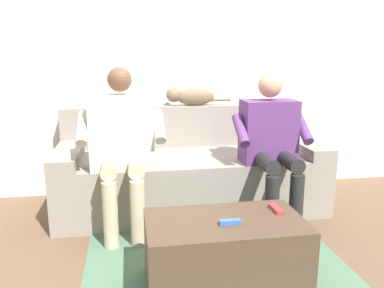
{
  "coord_description": "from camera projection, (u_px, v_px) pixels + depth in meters",
  "views": [
    {
      "loc": [
        0.5,
        2.98,
        1.26
      ],
      "look_at": [
        0.0,
        -0.01,
        0.56
      ],
      "focal_mm": 36.33,
      "sensor_mm": 36.0,
      "label": 1
    }
  ],
  "objects": [
    {
      "name": "ground_plane",
      "position": [
        207.0,
        244.0,
        2.66
      ],
      "size": [
        8.0,
        8.0,
        0.0
      ],
      "primitive_type": "plane",
      "color": "brown"
    },
    {
      "name": "back_wall",
      "position": [
        181.0,
        48.0,
        3.51
      ],
      "size": [
        4.93,
        0.06,
        2.64
      ],
      "primitive_type": "cube",
      "color": "silver",
      "rests_on": "ground"
    },
    {
      "name": "couch",
      "position": [
        190.0,
        173.0,
        3.28
      ],
      "size": [
        2.14,
        0.84,
        0.82
      ],
      "color": "gray",
      "rests_on": "ground"
    },
    {
      "name": "coffee_table",
      "position": [
        225.0,
        253.0,
        2.14
      ],
      "size": [
        0.86,
        0.48,
        0.39
      ],
      "color": "#4C3828",
      "rests_on": "ground"
    },
    {
      "name": "person_left_seated",
      "position": [
        271.0,
        140.0,
        2.89
      ],
      "size": [
        0.56,
        0.54,
        1.13
      ],
      "color": "#5B3370",
      "rests_on": "ground"
    },
    {
      "name": "person_right_seated",
      "position": [
        122.0,
        140.0,
        2.74
      ],
      "size": [
        0.6,
        0.5,
        1.18
      ],
      "color": "beige",
      "rests_on": "ground"
    },
    {
      "name": "cat_on_backrest",
      "position": [
        190.0,
        96.0,
        3.44
      ],
      "size": [
        0.58,
        0.13,
        0.17
      ],
      "color": "#756047",
      "rests_on": "couch"
    },
    {
      "name": "remote_red",
      "position": [
        276.0,
        209.0,
        2.22
      ],
      "size": [
        0.05,
        0.13,
        0.02
      ],
      "primitive_type": "cube",
      "rotation": [
        0.0,
        0.0,
        1.6
      ],
      "color": "#B73333",
      "rests_on": "coffee_table"
    },
    {
      "name": "remote_blue",
      "position": [
        230.0,
        222.0,
        2.04
      ],
      "size": [
        0.11,
        0.03,
        0.03
      ],
      "primitive_type": "cube",
      "rotation": [
        0.0,
        0.0,
        0.0
      ],
      "color": "#3860B7",
      "rests_on": "coffee_table"
    },
    {
      "name": "floor_rug",
      "position": [
        218.0,
        270.0,
        2.33
      ],
      "size": [
        1.59,
        1.75,
        0.01
      ],
      "primitive_type": "cube",
      "color": "#4C7056",
      "rests_on": "ground"
    }
  ]
}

